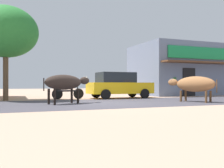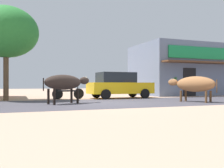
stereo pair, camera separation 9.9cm
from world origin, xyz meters
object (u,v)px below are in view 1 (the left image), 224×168
object	(u,v)px
parked_motorcycle	(69,91)
pedestrian_by_shop	(173,83)
parked_hatchback_car	(119,85)
cow_near_brown	(65,83)
roadside_tree	(6,32)
cow_far_dark	(194,84)

from	to	relation	value
parked_motorcycle	pedestrian_by_shop	xyz separation A→B (m)	(7.89, 0.65, 0.47)
parked_hatchback_car	cow_near_brown	distance (m)	5.31
parked_motorcycle	pedestrian_by_shop	distance (m)	7.93
roadside_tree	parked_hatchback_car	distance (m)	7.28
parked_hatchback_car	pedestrian_by_shop	xyz separation A→B (m)	(4.70, 0.80, 0.10)
roadside_tree	parked_motorcycle	bearing A→B (deg)	1.69
roadside_tree	cow_near_brown	bearing A→B (deg)	-53.11
cow_near_brown	parked_motorcycle	bearing A→B (deg)	76.09
parked_hatchback_car	cow_far_dark	size ratio (longest dim) A/B	1.63
parked_motorcycle	pedestrian_by_shop	bearing A→B (deg)	4.69
parked_motorcycle	parked_hatchback_car	bearing A→B (deg)	-2.74
parked_hatchback_car	cow_near_brown	bearing A→B (deg)	-140.09
parked_motorcycle	cow_near_brown	world-z (taller)	cow_near_brown
cow_near_brown	pedestrian_by_shop	world-z (taller)	pedestrian_by_shop
parked_hatchback_car	pedestrian_by_shop	world-z (taller)	parked_hatchback_car
parked_motorcycle	cow_far_dark	world-z (taller)	cow_far_dark
pedestrian_by_shop	roadside_tree	bearing A→B (deg)	-176.22
parked_hatchback_car	parked_motorcycle	xyz separation A→B (m)	(-3.19, 0.15, -0.37)
parked_motorcycle	cow_near_brown	bearing A→B (deg)	-103.91
parked_hatchback_car	pedestrian_by_shop	bearing A→B (deg)	9.67
roadside_tree	pedestrian_by_shop	world-z (taller)	roadside_tree
parked_motorcycle	pedestrian_by_shop	size ratio (longest dim) A/B	1.20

